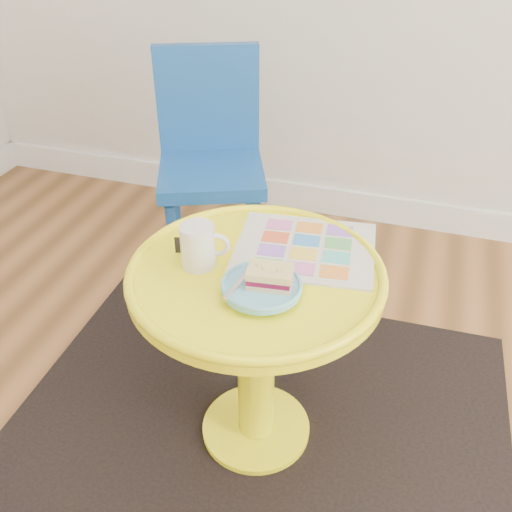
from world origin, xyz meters
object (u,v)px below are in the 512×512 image
(side_table, at_px, (256,324))
(mug, at_px, (199,245))
(newspaper, at_px, (305,248))
(chair, at_px, (210,152))
(plate, at_px, (262,287))

(side_table, bearing_deg, mug, -173.79)
(side_table, distance_m, newspaper, 0.21)
(chair, distance_m, plate, 0.89)
(side_table, distance_m, chair, 0.81)
(chair, relative_size, mug, 7.31)
(side_table, distance_m, mug, 0.24)
(side_table, bearing_deg, plate, -63.69)
(chair, distance_m, mug, 0.78)
(chair, xyz_separation_m, newspaper, (0.47, -0.59, 0.08))
(newspaper, distance_m, plate, 0.19)
(chair, relative_size, newspaper, 2.50)
(newspaper, bearing_deg, plate, -110.47)
(side_table, height_order, mug, mug)
(plate, bearing_deg, chair, 118.48)
(side_table, height_order, chair, chair)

